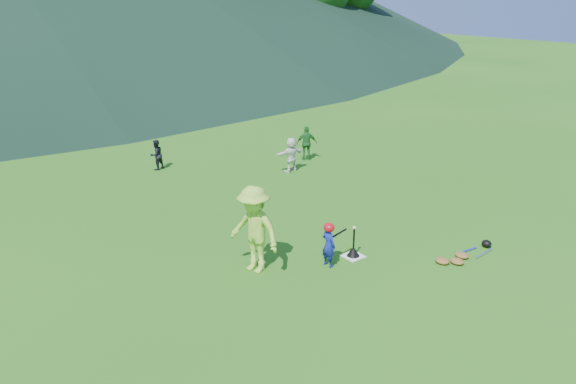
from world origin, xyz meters
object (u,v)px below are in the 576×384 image
at_px(home_plate, 353,256).
at_px(batter_child, 329,245).
at_px(fielder_d, 291,155).
at_px(fielder_c, 307,143).
at_px(fielder_b, 156,155).
at_px(equipment_pile, 462,255).
at_px(adult_coach, 254,230).
at_px(batting_tee, 353,251).

bearing_deg(home_plate, batter_child, 178.78).
distance_m(home_plate, fielder_d, 6.77).
height_order(fielder_c, fielder_d, fielder_c).
height_order(fielder_b, fielder_d, fielder_d).
height_order(home_plate, equipment_pile, equipment_pile).
bearing_deg(fielder_b, fielder_c, 139.56).
height_order(adult_coach, fielder_d, adult_coach).
bearing_deg(home_plate, fielder_c, 58.30).
bearing_deg(fielder_d, fielder_b, -38.05).
relative_size(adult_coach, fielder_c, 1.56).
bearing_deg(fielder_b, fielder_d, 124.57).
xyz_separation_m(fielder_c, equipment_pile, (-2.24, -8.43, -0.57)).
distance_m(adult_coach, fielder_d, 7.34).
xyz_separation_m(home_plate, batter_child, (-0.77, 0.02, 0.50)).
distance_m(batter_child, fielder_b, 9.10).
height_order(batter_child, fielder_c, fielder_c).
bearing_deg(fielder_c, fielder_d, 62.39).
height_order(fielder_d, batting_tee, fielder_d).
relative_size(batter_child, fielder_b, 0.96).
distance_m(home_plate, batting_tee, 0.12).
relative_size(adult_coach, fielder_d, 1.66).
xyz_separation_m(fielder_b, batting_tee, (0.65, -9.11, -0.40)).
distance_m(adult_coach, equipment_pile, 4.94).
height_order(home_plate, fielder_d, fielder_d).
bearing_deg(equipment_pile, fielder_c, 75.13).
bearing_deg(batter_child, batting_tee, -93.65).
bearing_deg(batting_tee, home_plate, 0.00).
relative_size(fielder_d, equipment_pile, 0.66).
bearing_deg(fielder_d, batter_child, 61.02).
distance_m(home_plate, equipment_pile, 2.55).
bearing_deg(batting_tee, fielder_b, 94.07).
distance_m(fielder_c, equipment_pile, 8.74).
xyz_separation_m(fielder_b, equipment_pile, (2.62, -10.73, -0.46)).
xyz_separation_m(home_plate, batting_tee, (0.00, 0.00, 0.12)).
bearing_deg(equipment_pile, batting_tee, 140.60).
relative_size(adult_coach, equipment_pile, 1.10).
bearing_deg(fielder_b, adult_coach, 64.22).
distance_m(fielder_d, equipment_pile, 7.78).
bearing_deg(fielder_c, batting_tee, 91.39).
bearing_deg(batting_tee, adult_coach, 158.99).
relative_size(home_plate, equipment_pile, 0.25).
distance_m(home_plate, fielder_c, 8.03).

